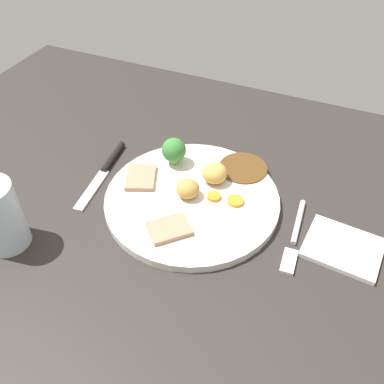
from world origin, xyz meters
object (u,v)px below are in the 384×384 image
at_px(carrot_coin_front, 214,196).
at_px(fork, 295,237).
at_px(carrot_coin_back, 235,201).
at_px(dinner_plate, 192,199).
at_px(meat_slice_under, 141,177).
at_px(roast_potato_left, 215,173).
at_px(broccoli_floret, 174,150).
at_px(roast_potato_right, 188,189).
at_px(meat_slice_main, 169,229).
at_px(knife, 106,168).
at_px(folded_napkin, 343,248).

bearing_deg(carrot_coin_front, fork, 171.30).
bearing_deg(carrot_coin_front, carrot_coin_back, -172.40).
height_order(dinner_plate, fork, dinner_plate).
bearing_deg(meat_slice_under, roast_potato_left, -158.19).
distance_m(meat_slice_under, broccoli_floret, 0.08).
height_order(roast_potato_left, roast_potato_right, roast_potato_left).
relative_size(roast_potato_left, fork, 0.29).
distance_m(meat_slice_main, carrot_coin_back, 0.12).
distance_m(dinner_plate, meat_slice_main, 0.08).
bearing_deg(roast_potato_right, meat_slice_under, -3.49).
relative_size(carrot_coin_back, knife, 0.15).
relative_size(meat_slice_main, carrot_coin_back, 2.26).
xyz_separation_m(dinner_plate, knife, (0.18, -0.01, -0.00)).
bearing_deg(meat_slice_under, folded_napkin, 178.93).
xyz_separation_m(dinner_plate, meat_slice_under, (0.10, -0.00, 0.01)).
height_order(meat_slice_main, broccoli_floret, broccoli_floret).
bearing_deg(roast_potato_right, dinner_plate, -170.48).
height_order(dinner_plate, carrot_coin_back, carrot_coin_back).
bearing_deg(folded_napkin, carrot_coin_front, -3.60).
distance_m(knife, folded_napkin, 0.43).
xyz_separation_m(meat_slice_under, knife, (0.08, -0.01, -0.01)).
height_order(roast_potato_right, carrot_coin_front, roast_potato_right).
relative_size(broccoli_floret, knife, 0.27).
bearing_deg(roast_potato_right, roast_potato_left, -116.52).
distance_m(dinner_plate, carrot_coin_back, 0.07).
xyz_separation_m(carrot_coin_back, fork, (-0.11, 0.03, -0.01)).
relative_size(carrot_coin_front, folded_napkin, 0.21).
relative_size(dinner_plate, broccoli_floret, 5.76).
xyz_separation_m(meat_slice_under, roast_potato_left, (-0.12, -0.05, 0.01)).
height_order(broccoli_floret, fork, broccoli_floret).
distance_m(roast_potato_right, knife, 0.17).
height_order(meat_slice_under, folded_napkin, meat_slice_under).
bearing_deg(fork, knife, -97.69).
bearing_deg(folded_napkin, broccoli_floret, -12.71).
xyz_separation_m(meat_slice_main, knife, (0.18, -0.10, -0.01)).
bearing_deg(roast_potato_left, fork, 158.49).
bearing_deg(folded_napkin, meat_slice_under, -1.07).
xyz_separation_m(dinner_plate, meat_slice_main, (0.00, 0.08, 0.01)).
bearing_deg(roast_potato_right, fork, 177.11).
bearing_deg(roast_potato_left, dinner_plate, 69.45).
bearing_deg(knife, meat_slice_under, 75.99).
bearing_deg(dinner_plate, roast_potato_left, -110.55).
bearing_deg(roast_potato_right, broccoli_floret, -50.30).
bearing_deg(roast_potato_right, carrot_coin_front, -163.03).
bearing_deg(roast_potato_left, knife, 10.77).
xyz_separation_m(roast_potato_right, broccoli_floret, (0.06, -0.07, 0.01)).
bearing_deg(broccoli_floret, roast_potato_left, 168.61).
distance_m(roast_potato_left, broccoli_floret, 0.09).
distance_m(carrot_coin_front, carrot_coin_back, 0.04).
bearing_deg(folded_napkin, carrot_coin_back, -5.87).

